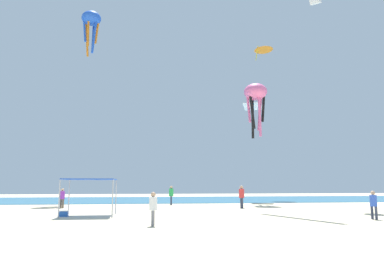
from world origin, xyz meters
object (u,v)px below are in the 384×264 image
object	(u,v)px
cooler_box	(63,214)
kite_octopus_pink	(256,95)
person_far_shore	(373,203)
kite_diamond_white	(253,108)
person_rightmost	(62,196)
kite_delta_orange	(263,48)
canopy_tent	(90,181)
person_near_tent	(153,206)
person_leftmost	(171,194)
person_central	(242,195)
kite_octopus_blue	(91,21)

from	to	relation	value
cooler_box	kite_octopus_pink	bearing A→B (deg)	37.80
person_far_shore	kite_diamond_white	size ratio (longest dim) A/B	0.49
person_rightmost	cooler_box	bearing A→B (deg)	-33.45
kite_delta_orange	canopy_tent	bearing A→B (deg)	-145.23
canopy_tent	kite_delta_orange	size ratio (longest dim) A/B	0.93
person_rightmost	kite_diamond_white	size ratio (longest dim) A/B	0.50
person_near_tent	person_rightmost	xyz separation A→B (m)	(-6.98, 14.08, 0.02)
person_rightmost	kite_diamond_white	world-z (taller)	kite_diamond_white
person_leftmost	person_rightmost	size ratio (longest dim) A/B	1.12
person_central	person_rightmost	distance (m)	14.73
person_central	person_far_shore	xyz separation A→B (m)	(4.61, -10.41, -0.15)
person_central	person_far_shore	bearing A→B (deg)	24.42
canopy_tent	person_rightmost	size ratio (longest dim) A/B	1.91
person_far_shore	kite_diamond_white	bearing A→B (deg)	-12.93
person_far_shore	kite_octopus_pink	bearing A→B (deg)	-8.86
person_near_tent	person_central	distance (m)	14.13
person_near_tent	cooler_box	world-z (taller)	person_near_tent
cooler_box	person_near_tent	bearing A→B (deg)	-48.03
person_far_shore	person_leftmost	bearing A→B (deg)	19.17
person_far_shore	kite_delta_orange	bearing A→B (deg)	-20.78
canopy_tent	person_far_shore	xyz separation A→B (m)	(15.91, -4.51, -1.23)
person_leftmost	kite_octopus_pink	bearing A→B (deg)	100.26
canopy_tent	kite_diamond_white	xyz separation A→B (m)	(16.04, 17.27, 8.75)
canopy_tent	person_central	size ratio (longest dim) A/B	1.68
cooler_box	kite_octopus_blue	distance (m)	27.62
kite_diamond_white	person_leftmost	bearing A→B (deg)	-126.86
person_leftmost	person_central	distance (m)	7.74
person_near_tent	kite_octopus_pink	distance (m)	23.82
cooler_box	kite_octopus_pink	xyz separation A→B (m)	(16.28, 12.63, 11.04)
canopy_tent	kite_octopus_pink	bearing A→B (deg)	39.89
person_leftmost	kite_delta_orange	world-z (taller)	kite_delta_orange
person_rightmost	kite_delta_orange	distance (m)	34.94
cooler_box	kite_octopus_blue	world-z (taller)	kite_octopus_blue
person_near_tent	person_far_shore	xyz separation A→B (m)	(12.20, 1.50, 0.00)
person_leftmost	kite_diamond_white	size ratio (longest dim) A/B	0.56
person_leftmost	canopy_tent	bearing A→B (deg)	-22.56
kite_delta_orange	person_central	bearing A→B (deg)	-131.18
kite_diamond_white	person_central	bearing A→B (deg)	-89.19
canopy_tent	kite_octopus_blue	world-z (taller)	kite_octopus_blue
person_near_tent	cooler_box	xyz separation A→B (m)	(-5.18, 5.76, -0.74)
person_near_tent	person_leftmost	xyz separation A→B (m)	(2.27, 17.55, 0.13)
canopy_tent	kite_octopus_blue	size ratio (longest dim) A/B	0.58
person_near_tent	person_rightmost	world-z (taller)	person_rightmost
kite_delta_orange	person_far_shore	bearing A→B (deg)	-113.99
person_far_shore	kite_octopus_blue	xyz separation A→B (m)	(-18.93, 22.47, 19.96)
kite_delta_orange	kite_octopus_pink	size ratio (longest dim) A/B	0.58
kite_delta_orange	kite_octopus_pink	bearing A→B (deg)	-129.43
canopy_tent	person_far_shore	world-z (taller)	canopy_tent
kite_octopus_blue	kite_octopus_pink	bearing A→B (deg)	148.78
kite_diamond_white	kite_octopus_pink	world-z (taller)	kite_octopus_pink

